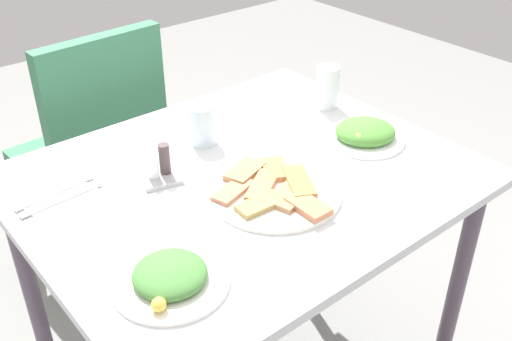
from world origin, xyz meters
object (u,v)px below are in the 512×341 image
(dining_table, at_px, (244,205))
(fork, at_px, (62,199))
(dining_chair, at_px, (96,145))
(paper_napkin, at_px, (59,197))
(drinking_glass, at_px, (203,125))
(salad_plate_greens, at_px, (365,134))
(soda_can, at_px, (327,87))
(pide_platter, at_px, (275,190))
(condiment_caddy, at_px, (160,170))
(spoon, at_px, (55,192))
(salad_plate_rice, at_px, (170,277))

(dining_table, distance_m, fork, 0.42)
(dining_chair, distance_m, paper_napkin, 0.67)
(drinking_glass, height_order, paper_napkin, drinking_glass)
(salad_plate_greens, distance_m, paper_napkin, 0.76)
(drinking_glass, bearing_deg, salad_plate_greens, -37.83)
(dining_table, xyz_separation_m, soda_can, (0.41, 0.13, 0.15))
(dining_table, relative_size, salad_plate_greens, 4.91)
(dining_table, height_order, fork, fork)
(paper_napkin, bearing_deg, pide_platter, -37.76)
(paper_napkin, height_order, condiment_caddy, condiment_caddy)
(condiment_caddy, bearing_deg, fork, 164.68)
(drinking_glass, bearing_deg, spoon, 177.40)
(dining_chair, bearing_deg, soda_can, -52.09)
(dining_chair, distance_m, spoon, 0.65)
(salad_plate_greens, relative_size, spoon, 1.08)
(spoon, bearing_deg, drinking_glass, -8.11)
(fork, bearing_deg, pide_platter, -38.72)
(dining_chair, distance_m, salad_plate_rice, 1.00)
(pide_platter, height_order, condiment_caddy, condiment_caddy)
(dining_chair, distance_m, soda_can, 0.80)
(salad_plate_rice, xyz_separation_m, fork, (-0.04, 0.37, -0.01))
(dining_table, xyz_separation_m, condiment_caddy, (-0.16, 0.10, 0.12))
(pide_platter, height_order, spoon, pide_platter)
(drinking_glass, height_order, fork, drinking_glass)
(dining_chair, distance_m, drinking_glass, 0.61)
(fork, bearing_deg, soda_can, -5.10)
(dining_chair, relative_size, salad_plate_rice, 4.31)
(drinking_glass, bearing_deg, dining_chair, 97.03)
(dining_table, relative_size, soda_can, 8.30)
(pide_platter, height_order, salad_plate_greens, salad_plate_greens)
(soda_can, bearing_deg, salad_plate_rice, -155.38)
(dining_chair, height_order, drinking_glass, dining_chair)
(fork, bearing_deg, dining_chair, 56.97)
(pide_platter, distance_m, spoon, 0.49)
(fork, bearing_deg, salad_plate_rice, -86.11)
(soda_can, bearing_deg, spoon, 174.98)
(dining_table, xyz_separation_m, drinking_glass, (0.01, 0.18, 0.14))
(dining_chair, xyz_separation_m, spoon, (-0.32, -0.52, 0.22))
(fork, xyz_separation_m, spoon, (0.00, 0.04, 0.00))
(dining_chair, bearing_deg, spoon, -122.03)
(dining_table, bearing_deg, fork, 156.77)
(dining_table, height_order, pide_platter, pide_platter)
(salad_plate_greens, height_order, fork, salad_plate_greens)
(dining_chair, distance_m, condiment_caddy, 0.67)
(fork, xyz_separation_m, condiment_caddy, (0.21, -0.06, 0.02))
(salad_plate_greens, bearing_deg, paper_napkin, 160.55)
(pide_platter, xyz_separation_m, spoon, (-0.38, 0.31, -0.01))
(pide_platter, relative_size, condiment_caddy, 2.66)
(drinking_glass, bearing_deg, paper_napkin, -179.97)
(condiment_caddy, bearing_deg, dining_chair, 79.84)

